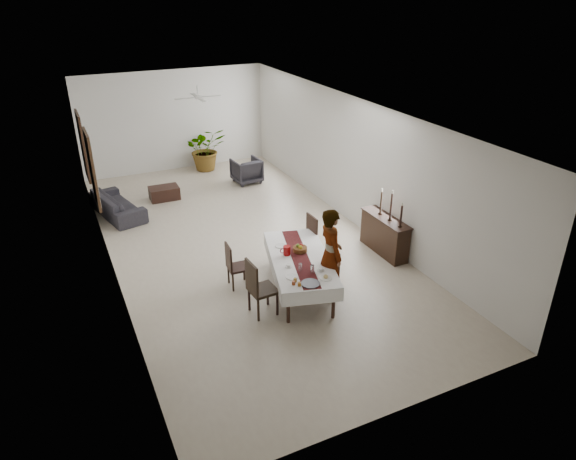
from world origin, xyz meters
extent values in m
cube|color=#C3B59B|center=(0.00, 0.00, 0.00)|extent=(6.00, 12.00, 0.00)
cube|color=silver|center=(0.00, 0.00, 3.20)|extent=(6.00, 12.00, 0.02)
cube|color=silver|center=(0.00, 6.00, 1.60)|extent=(6.00, 0.02, 3.20)
cube|color=silver|center=(0.00, -6.00, 1.60)|extent=(6.00, 0.02, 3.20)
cube|color=silver|center=(-3.00, 0.00, 1.60)|extent=(0.02, 12.00, 3.20)
cube|color=silver|center=(3.00, 0.00, 1.60)|extent=(0.02, 12.00, 3.20)
cube|color=black|center=(0.32, -2.41, 0.70)|extent=(1.55, 2.49, 0.05)
cylinder|color=black|center=(-0.39, -3.35, 0.34)|extent=(0.08, 0.08, 0.67)
cylinder|color=black|center=(0.43, -3.58, 0.34)|extent=(0.08, 0.08, 0.67)
cylinder|color=black|center=(0.21, -1.24, 0.34)|extent=(0.08, 0.08, 0.67)
cylinder|color=black|center=(1.02, -1.47, 0.34)|extent=(0.08, 0.08, 0.67)
cube|color=white|center=(0.32, -2.41, 0.73)|extent=(1.77, 2.70, 0.01)
cube|color=white|center=(-0.22, -2.26, 0.59)|extent=(0.68, 2.39, 0.29)
cube|color=white|center=(0.86, -2.56, 0.59)|extent=(0.68, 2.39, 0.29)
cube|color=white|center=(-0.02, -3.60, 0.59)|extent=(1.10, 0.32, 0.29)
cube|color=white|center=(0.65, -1.22, 0.59)|extent=(1.10, 0.32, 0.29)
cube|color=#5D1A1B|center=(0.32, -2.41, 0.73)|extent=(0.98, 2.41, 0.00)
cylinder|color=#9A0B0B|center=(0.12, -2.20, 0.83)|extent=(0.18, 0.18, 0.19)
torus|color=maroon|center=(0.05, -2.18, 0.83)|extent=(0.12, 0.05, 0.12)
cylinder|color=white|center=(0.26, -3.04, 0.81)|extent=(0.07, 0.07, 0.16)
cylinder|color=white|center=(0.08, -2.89, 0.81)|extent=(0.07, 0.07, 0.16)
cylinder|color=white|center=(0.44, -3.04, 0.76)|extent=(0.09, 0.09, 0.06)
cylinder|color=silver|center=(0.44, -3.04, 0.74)|extent=(0.14, 0.14, 0.01)
cylinder|color=white|center=(-0.05, -2.65, 0.76)|extent=(0.09, 0.09, 0.06)
cylinder|color=white|center=(-0.05, -2.65, 0.74)|extent=(0.14, 0.14, 0.01)
cylinder|color=white|center=(0.39, -3.33, 0.74)|extent=(0.23, 0.23, 0.01)
sphere|color=tan|center=(0.39, -3.33, 0.77)|extent=(0.09, 0.09, 0.09)
cylinder|color=white|center=(-0.16, -3.03, 0.74)|extent=(0.23, 0.23, 0.01)
cylinder|color=silver|center=(0.16, -1.81, 0.74)|extent=(0.23, 0.23, 0.01)
cylinder|color=#3C3C40|center=(0.04, -3.38, 0.74)|extent=(0.35, 0.35, 0.02)
cylinder|color=#965615|center=(-0.17, -3.35, 0.77)|extent=(0.06, 0.06, 0.07)
cylinder|color=maroon|center=(-0.25, -3.27, 0.77)|extent=(0.06, 0.06, 0.07)
cylinder|color=#845B13|center=(-0.17, -3.19, 0.77)|extent=(0.06, 0.06, 0.07)
cylinder|color=brown|center=(0.43, -2.19, 0.78)|extent=(0.29, 0.29, 0.10)
sphere|color=maroon|center=(0.46, -2.18, 0.85)|extent=(0.09, 0.09, 0.09)
sphere|color=olive|center=(0.40, -2.15, 0.85)|extent=(0.08, 0.08, 0.08)
sphere|color=yellow|center=(0.42, -2.24, 0.85)|extent=(0.08, 0.08, 0.08)
cube|color=black|center=(0.64, -2.86, 0.45)|extent=(0.49, 0.49, 0.05)
cylinder|color=black|center=(0.80, -3.06, 0.21)|extent=(0.05, 0.05, 0.43)
cylinder|color=black|center=(0.84, -2.71, 0.21)|extent=(0.05, 0.05, 0.43)
cylinder|color=black|center=(0.44, -3.01, 0.21)|extent=(0.05, 0.05, 0.43)
cylinder|color=black|center=(0.49, -2.66, 0.21)|extent=(0.05, 0.05, 0.43)
cube|color=black|center=(0.84, -2.89, 0.75)|extent=(0.10, 0.44, 0.55)
cube|color=black|center=(0.88, -1.46, 0.48)|extent=(0.47, 0.47, 0.05)
cylinder|color=black|center=(1.07, -1.64, 0.23)|extent=(0.05, 0.05, 0.45)
cylinder|color=black|center=(1.07, -1.27, 0.23)|extent=(0.05, 0.05, 0.45)
cylinder|color=black|center=(0.70, -1.65, 0.23)|extent=(0.05, 0.05, 0.45)
cylinder|color=black|center=(0.69, -1.27, 0.23)|extent=(0.05, 0.05, 0.45)
cube|color=black|center=(1.09, -1.45, 0.79)|extent=(0.05, 0.46, 0.58)
cube|color=black|center=(-0.68, -2.86, 0.50)|extent=(0.51, 0.51, 0.05)
cylinder|color=black|center=(-0.89, -2.68, 0.24)|extent=(0.05, 0.05, 0.48)
cylinder|color=black|center=(-0.86, -3.07, 0.24)|extent=(0.05, 0.05, 0.48)
cylinder|color=black|center=(-0.50, -2.65, 0.24)|extent=(0.05, 0.05, 0.48)
cylinder|color=black|center=(-0.47, -3.05, 0.24)|extent=(0.05, 0.05, 0.48)
cube|color=black|center=(-0.90, -2.88, 0.83)|extent=(0.07, 0.48, 0.61)
cube|color=black|center=(-0.76, -1.76, 0.43)|extent=(0.44, 0.44, 0.05)
cylinder|color=black|center=(-0.92, -1.58, 0.20)|extent=(0.04, 0.04, 0.41)
cylinder|color=black|center=(-0.94, -1.92, 0.20)|extent=(0.04, 0.04, 0.41)
cylinder|color=black|center=(-0.59, -1.61, 0.20)|extent=(0.04, 0.04, 0.41)
cylinder|color=black|center=(-0.61, -1.94, 0.20)|extent=(0.04, 0.04, 0.41)
cube|color=black|center=(-0.95, -1.75, 0.71)|extent=(0.06, 0.41, 0.52)
imported|color=gray|center=(0.75, -2.88, 0.94)|extent=(0.51, 0.72, 1.88)
cube|color=black|center=(2.78, -1.83, 0.42)|extent=(0.37, 1.40, 0.84)
cube|color=black|center=(2.78, -1.83, 0.86)|extent=(0.41, 1.46, 0.03)
cylinder|color=black|center=(2.78, -2.35, 0.88)|extent=(0.09, 0.09, 0.03)
cylinder|color=black|center=(2.78, -2.35, 1.13)|extent=(0.05, 0.05, 0.47)
cylinder|color=beige|center=(2.78, -2.35, 1.40)|extent=(0.03, 0.03, 0.07)
cylinder|color=black|center=(2.78, -1.97, 0.88)|extent=(0.09, 0.09, 0.03)
cylinder|color=black|center=(2.78, -1.97, 1.20)|extent=(0.05, 0.05, 0.61)
cylinder|color=beige|center=(2.78, -1.97, 1.54)|extent=(0.03, 0.03, 0.07)
cylinder|color=black|center=(2.78, -1.60, 0.88)|extent=(0.09, 0.09, 0.03)
cylinder|color=black|center=(2.78, -1.60, 1.16)|extent=(0.05, 0.05, 0.51)
cylinder|color=white|center=(2.78, -1.60, 1.45)|extent=(0.03, 0.03, 0.07)
imported|color=#2C292E|center=(-2.44, 2.96, 0.30)|extent=(1.27, 2.20, 0.60)
imported|color=#2C292E|center=(1.58, 3.79, 0.37)|extent=(0.86, 0.88, 0.75)
cube|color=black|center=(-1.06, 3.52, 0.18)|extent=(0.83, 0.57, 0.36)
imported|color=#314F1F|center=(0.82, 5.47, 0.71)|extent=(1.32, 1.16, 1.42)
cube|color=black|center=(-2.96, 2.20, 1.60)|extent=(0.06, 1.05, 1.85)
cube|color=white|center=(-2.92, 2.20, 1.60)|extent=(0.01, 0.90, 1.70)
cube|color=black|center=(-2.96, 4.30, 1.60)|extent=(0.06, 1.05, 1.85)
cube|color=white|center=(-2.92, 4.30, 1.60)|extent=(0.01, 0.90, 1.70)
cylinder|color=white|center=(0.00, 3.00, 3.10)|extent=(0.04, 0.04, 0.20)
cylinder|color=white|center=(0.00, 3.00, 2.90)|extent=(0.16, 0.16, 0.08)
cube|color=silver|center=(0.00, 3.35, 2.90)|extent=(0.10, 0.55, 0.01)
cube|color=white|center=(0.00, 2.65, 2.90)|extent=(0.10, 0.55, 0.01)
cube|color=silver|center=(0.35, 3.00, 2.90)|extent=(0.55, 0.10, 0.01)
cube|color=silver|center=(-0.35, 3.00, 2.90)|extent=(0.55, 0.10, 0.01)
camera|label=1|loc=(-3.73, -10.35, 5.71)|focal=32.00mm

